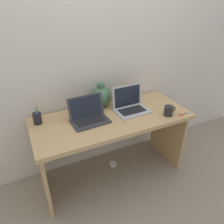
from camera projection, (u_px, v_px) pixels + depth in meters
The scene contains 10 objects.
ground_plane at pixel (112, 173), 2.39m from camera, with size 6.00×6.00×0.00m, color gray.
back_wall at pixel (96, 59), 2.09m from camera, with size 4.40×0.04×2.40m, color beige.
desk at pixel (112, 130), 2.11m from camera, with size 1.51×0.65×0.73m.
laptop_left at pixel (88, 114), 1.95m from camera, with size 0.35×0.25×0.22m.
laptop_right at pixel (130, 104), 2.12m from camera, with size 0.33×0.24×0.24m.
green_vase at pixel (101, 96), 2.19m from camera, with size 0.22×0.22×0.25m.
coffee_mug at pixel (169, 111), 2.03m from camera, with size 0.12×0.08×0.10m.
pen_cup at pixel (37, 118), 1.90m from camera, with size 0.08×0.08×0.19m.
scissors at pixel (183, 114), 2.06m from camera, with size 0.15×0.05×0.01m.
power_brick at pixel (113, 164), 2.49m from camera, with size 0.07×0.07×0.03m, color white.
Camera 1 is at (-0.75, -1.58, 1.76)m, focal length 33.96 mm.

